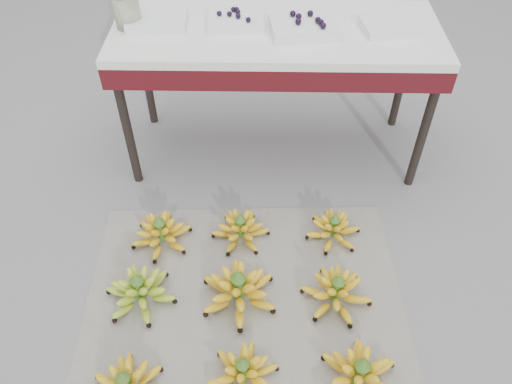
{
  "coord_description": "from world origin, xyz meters",
  "views": [
    {
      "loc": [
        -0.01,
        -1.1,
        1.71
      ],
      "look_at": [
        -0.03,
        0.27,
        0.31
      ],
      "focal_mm": 35.0,
      "sensor_mm": 36.0,
      "label": 1
    }
  ],
  "objects_px": {
    "bunch_back_left": "(161,233)",
    "tray_far_left": "(157,21)",
    "newspaper_mat": "(245,307)",
    "tray_right": "(304,27)",
    "bunch_back_right": "(333,229)",
    "bunch_mid_left": "(140,291)",
    "bunch_back_center": "(241,230)",
    "tray_left": "(236,21)",
    "bunch_mid_center": "(239,290)",
    "bunch_mid_right": "(337,292)",
    "bunch_front_right": "(360,375)",
    "bunch_front_center": "(243,373)",
    "tray_far_right": "(390,27)",
    "glass_jar": "(127,11)",
    "vendor_table": "(276,45)"
  },
  "relations": [
    {
      "from": "bunch_back_left",
      "to": "tray_far_left",
      "type": "bearing_deg",
      "value": 85.39
    },
    {
      "from": "newspaper_mat",
      "to": "tray_right",
      "type": "distance_m",
      "value": 1.18
    },
    {
      "from": "bunch_back_right",
      "to": "tray_right",
      "type": "bearing_deg",
      "value": 123.87
    },
    {
      "from": "bunch_back_left",
      "to": "bunch_mid_left",
      "type": "bearing_deg",
      "value": -104.28
    },
    {
      "from": "bunch_back_center",
      "to": "tray_left",
      "type": "distance_m",
      "value": 0.9
    },
    {
      "from": "bunch_mid_center",
      "to": "bunch_mid_right",
      "type": "height_order",
      "value": "bunch_mid_center"
    },
    {
      "from": "bunch_front_right",
      "to": "tray_right",
      "type": "xyz_separation_m",
      "value": [
        -0.17,
        1.21,
        0.64
      ]
    },
    {
      "from": "bunch_mid_center",
      "to": "bunch_back_right",
      "type": "distance_m",
      "value": 0.52
    },
    {
      "from": "bunch_mid_left",
      "to": "bunch_front_right",
      "type": "bearing_deg",
      "value": -6.67
    },
    {
      "from": "bunch_front_center",
      "to": "tray_far_right",
      "type": "xyz_separation_m",
      "value": [
        0.59,
        1.23,
        0.64
      ]
    },
    {
      "from": "bunch_back_right",
      "to": "bunch_mid_left",
      "type": "bearing_deg",
      "value": -137.46
    },
    {
      "from": "bunch_front_right",
      "to": "tray_far_right",
      "type": "relative_size",
      "value": 1.24
    },
    {
      "from": "tray_left",
      "to": "tray_right",
      "type": "bearing_deg",
      "value": -11.05
    },
    {
      "from": "bunch_front_center",
      "to": "bunch_mid_left",
      "type": "relative_size",
      "value": 0.91
    },
    {
      "from": "bunch_back_right",
      "to": "glass_jar",
      "type": "height_order",
      "value": "glass_jar"
    },
    {
      "from": "bunch_mid_left",
      "to": "bunch_back_center",
      "type": "height_order",
      "value": "bunch_mid_left"
    },
    {
      "from": "bunch_back_right",
      "to": "bunch_back_left",
      "type": "bearing_deg",
      "value": -157.71
    },
    {
      "from": "bunch_front_center",
      "to": "bunch_back_center",
      "type": "bearing_deg",
      "value": 77.14
    },
    {
      "from": "bunch_mid_right",
      "to": "tray_right",
      "type": "bearing_deg",
      "value": 75.42
    },
    {
      "from": "bunch_front_center",
      "to": "tray_left",
      "type": "height_order",
      "value": "tray_left"
    },
    {
      "from": "bunch_mid_left",
      "to": "vendor_table",
      "type": "xyz_separation_m",
      "value": [
        0.52,
        0.93,
        0.54
      ]
    },
    {
      "from": "bunch_mid_left",
      "to": "bunch_mid_right",
      "type": "xyz_separation_m",
      "value": [
        0.76,
        0.01,
        -0.0
      ]
    },
    {
      "from": "tray_left",
      "to": "tray_right",
      "type": "height_order",
      "value": "tray_right"
    },
    {
      "from": "tray_far_left",
      "to": "bunch_mid_center",
      "type": "bearing_deg",
      "value": -68.25
    },
    {
      "from": "bunch_back_left",
      "to": "tray_left",
      "type": "distance_m",
      "value": 0.97
    },
    {
      "from": "newspaper_mat",
      "to": "vendor_table",
      "type": "height_order",
      "value": "vendor_table"
    },
    {
      "from": "bunch_mid_left",
      "to": "vendor_table",
      "type": "bearing_deg",
      "value": 75.69
    },
    {
      "from": "bunch_mid_right",
      "to": "vendor_table",
      "type": "bearing_deg",
      "value": 81.94
    },
    {
      "from": "bunch_back_left",
      "to": "glass_jar",
      "type": "height_order",
      "value": "glass_jar"
    },
    {
      "from": "vendor_table",
      "to": "tray_left",
      "type": "bearing_deg",
      "value": 173.77
    },
    {
      "from": "tray_left",
      "to": "tray_far_right",
      "type": "distance_m",
      "value": 0.66
    },
    {
      "from": "bunch_front_right",
      "to": "bunch_back_right",
      "type": "distance_m",
      "value": 0.66
    },
    {
      "from": "bunch_front_right",
      "to": "bunch_mid_right",
      "type": "xyz_separation_m",
      "value": [
        -0.05,
        0.33,
        -0.0
      ]
    },
    {
      "from": "bunch_back_left",
      "to": "tray_left",
      "type": "relative_size",
      "value": 1.16
    },
    {
      "from": "newspaper_mat",
      "to": "bunch_mid_right",
      "type": "xyz_separation_m",
      "value": [
        0.36,
        0.04,
        0.06
      ]
    },
    {
      "from": "bunch_mid_center",
      "to": "tray_left",
      "type": "height_order",
      "value": "tray_left"
    },
    {
      "from": "newspaper_mat",
      "to": "bunch_mid_left",
      "type": "bearing_deg",
      "value": 176.13
    },
    {
      "from": "bunch_mid_right",
      "to": "bunch_back_left",
      "type": "relative_size",
      "value": 1.22
    },
    {
      "from": "bunch_back_left",
      "to": "tray_right",
      "type": "bearing_deg",
      "value": 37.6
    },
    {
      "from": "tray_left",
      "to": "tray_right",
      "type": "relative_size",
      "value": 0.83
    },
    {
      "from": "bunch_mid_center",
      "to": "tray_far_left",
      "type": "bearing_deg",
      "value": 94.73
    },
    {
      "from": "bunch_mid_center",
      "to": "bunch_back_center",
      "type": "relative_size",
      "value": 1.24
    },
    {
      "from": "newspaper_mat",
      "to": "bunch_back_right",
      "type": "bearing_deg",
      "value": 44.17
    },
    {
      "from": "bunch_mid_left",
      "to": "bunch_mid_center",
      "type": "relative_size",
      "value": 0.89
    },
    {
      "from": "bunch_mid_center",
      "to": "vendor_table",
      "type": "bearing_deg",
      "value": 64.37
    },
    {
      "from": "bunch_mid_left",
      "to": "bunch_mid_right",
      "type": "relative_size",
      "value": 0.96
    },
    {
      "from": "bunch_mid_left",
      "to": "bunch_back_right",
      "type": "distance_m",
      "value": 0.85
    },
    {
      "from": "newspaper_mat",
      "to": "bunch_front_right",
      "type": "relative_size",
      "value": 3.97
    },
    {
      "from": "bunch_back_right",
      "to": "tray_far_left",
      "type": "bearing_deg",
      "value": 160.93
    },
    {
      "from": "bunch_mid_right",
      "to": "tray_left",
      "type": "bearing_deg",
      "value": 91.25
    }
  ]
}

